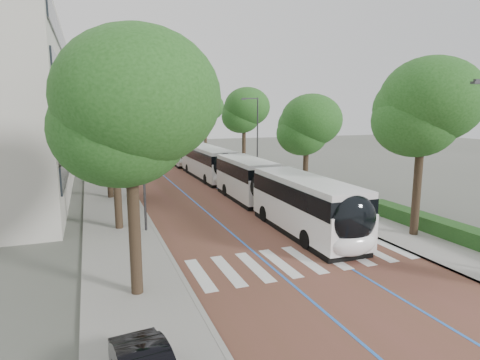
# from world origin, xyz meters

# --- Properties ---
(ground) EXTENTS (160.00, 160.00, 0.00)m
(ground) POSITION_xyz_m (0.00, 0.00, 0.00)
(ground) COLOR #51544C
(ground) RESTS_ON ground
(road) EXTENTS (11.00, 140.00, 0.02)m
(road) POSITION_xyz_m (0.00, 40.00, 0.01)
(road) COLOR brown
(road) RESTS_ON ground
(sidewalk_left) EXTENTS (4.00, 140.00, 0.12)m
(sidewalk_left) POSITION_xyz_m (-7.50, 40.00, 0.06)
(sidewalk_left) COLOR gray
(sidewalk_left) RESTS_ON ground
(sidewalk_right) EXTENTS (4.00, 140.00, 0.12)m
(sidewalk_right) POSITION_xyz_m (7.50, 40.00, 0.06)
(sidewalk_right) COLOR gray
(sidewalk_right) RESTS_ON ground
(kerb_left) EXTENTS (0.20, 140.00, 0.14)m
(kerb_left) POSITION_xyz_m (-5.60, 40.00, 0.06)
(kerb_left) COLOR gray
(kerb_left) RESTS_ON ground
(kerb_right) EXTENTS (0.20, 140.00, 0.14)m
(kerb_right) POSITION_xyz_m (5.60, 40.00, 0.06)
(kerb_right) COLOR gray
(kerb_right) RESTS_ON ground
(zebra_crossing) EXTENTS (10.55, 3.60, 0.01)m
(zebra_crossing) POSITION_xyz_m (0.20, 1.00, 0.03)
(zebra_crossing) COLOR silver
(zebra_crossing) RESTS_ON ground
(lane_line_left) EXTENTS (0.12, 126.00, 0.01)m
(lane_line_left) POSITION_xyz_m (-1.60, 40.00, 0.02)
(lane_line_left) COLOR blue
(lane_line_left) RESTS_ON road
(lane_line_right) EXTENTS (0.12, 126.00, 0.01)m
(lane_line_right) POSITION_xyz_m (1.60, 40.00, 0.02)
(lane_line_right) COLOR blue
(lane_line_right) RESTS_ON road
(hedge) EXTENTS (1.20, 14.00, 0.80)m
(hedge) POSITION_xyz_m (9.10, 0.00, 0.52)
(hedge) COLOR #143A14
(hedge) RESTS_ON sidewalk_right
(streetlight_far) EXTENTS (1.82, 0.20, 8.00)m
(streetlight_far) POSITION_xyz_m (6.62, 22.00, 4.82)
(streetlight_far) COLOR #323235
(streetlight_far) RESTS_ON sidewalk_right
(lamp_post_left) EXTENTS (0.14, 0.14, 8.00)m
(lamp_post_left) POSITION_xyz_m (-6.10, 8.00, 4.12)
(lamp_post_left) COLOR #323235
(lamp_post_left) RESTS_ON sidewalk_left
(trees_left) EXTENTS (6.45, 61.10, 9.57)m
(trees_left) POSITION_xyz_m (-7.50, 25.91, 6.61)
(trees_left) COLOR black
(trees_left) RESTS_ON ground
(trees_right) EXTENTS (5.31, 47.16, 9.09)m
(trees_right) POSITION_xyz_m (7.70, 21.32, 6.47)
(trees_right) COLOR black
(trees_right) RESTS_ON ground
(lead_bus) EXTENTS (2.88, 18.44, 3.20)m
(lead_bus) POSITION_xyz_m (2.32, 8.37, 1.63)
(lead_bus) COLOR black
(lead_bus) RESTS_ON ground
(bus_queued_0) EXTENTS (2.56, 12.40, 3.20)m
(bus_queued_0) POSITION_xyz_m (2.38, 24.38, 1.62)
(bus_queued_0) COLOR white
(bus_queued_0) RESTS_ON ground
(bus_queued_1) EXTENTS (3.08, 12.50, 3.20)m
(bus_queued_1) POSITION_xyz_m (2.36, 37.30, 1.62)
(bus_queued_1) COLOR white
(bus_queued_1) RESTS_ON ground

